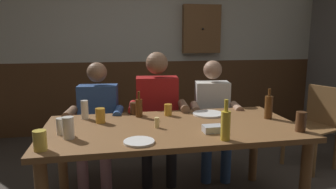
# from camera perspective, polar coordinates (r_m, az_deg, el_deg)

# --- Properties ---
(back_wall_upper) EXTENTS (5.48, 0.12, 1.55)m
(back_wall_upper) POSITION_cam_1_polar(r_m,az_deg,el_deg) (4.60, -5.23, 15.83)
(back_wall_upper) COLOR beige
(back_wall_wainscot) EXTENTS (5.48, 0.12, 1.05)m
(back_wall_wainscot) POSITION_cam_1_polar(r_m,az_deg,el_deg) (4.67, -4.96, -0.26)
(back_wall_wainscot) COLOR brown
(back_wall_wainscot) RESTS_ON ground_plane
(dining_table) EXTENTS (1.96, 0.97, 0.73)m
(dining_table) POSITION_cam_1_polar(r_m,az_deg,el_deg) (2.42, 0.89, -7.83)
(dining_table) COLOR brown
(dining_table) RESTS_ON ground_plane
(person_0) EXTENTS (0.55, 0.55, 1.17)m
(person_0) POSITION_cam_1_polar(r_m,az_deg,el_deg) (3.04, -13.05, -4.29)
(person_0) COLOR #2D4C84
(person_0) RESTS_ON ground_plane
(person_1) EXTENTS (0.58, 0.57, 1.26)m
(person_1) POSITION_cam_1_polar(r_m,az_deg,el_deg) (3.08, -1.98, -2.63)
(person_1) COLOR #AD1919
(person_1) RESTS_ON ground_plane
(person_2) EXTENTS (0.53, 0.59, 1.17)m
(person_2) POSITION_cam_1_polar(r_m,az_deg,el_deg) (3.22, 8.36, -3.24)
(person_2) COLOR silver
(person_2) RESTS_ON ground_plane
(chair_empty_near_left) EXTENTS (0.56, 0.56, 0.88)m
(chair_empty_near_left) POSITION_cam_1_polar(r_m,az_deg,el_deg) (3.72, 25.87, -4.93)
(chair_empty_near_left) COLOR brown
(chair_empty_near_left) RESTS_ON ground_plane
(table_candle) EXTENTS (0.04, 0.04, 0.08)m
(table_candle) POSITION_cam_1_polar(r_m,az_deg,el_deg) (2.33, -2.08, -5.26)
(table_candle) COLOR #F9E08C
(table_candle) RESTS_ON dining_table
(condiment_caddy) EXTENTS (0.14, 0.10, 0.05)m
(condiment_caddy) POSITION_cam_1_polar(r_m,az_deg,el_deg) (2.25, 8.36, -6.35)
(condiment_caddy) COLOR #B2B7BC
(condiment_caddy) RESTS_ON dining_table
(plate_0) EXTENTS (0.27, 0.27, 0.01)m
(plate_0) POSITION_cam_1_polar(r_m,az_deg,el_deg) (2.74, 7.52, -3.60)
(plate_0) COLOR white
(plate_0) RESTS_ON dining_table
(plate_1) EXTENTS (0.20, 0.20, 0.01)m
(plate_1) POSITION_cam_1_polar(r_m,az_deg,el_deg) (2.02, -5.43, -8.77)
(plate_1) COLOR white
(plate_1) RESTS_ON dining_table
(bottle_0) EXTENTS (0.06, 0.06, 0.22)m
(bottle_0) POSITION_cam_1_polar(r_m,az_deg,el_deg) (2.64, -5.43, -2.41)
(bottle_0) COLOR #593314
(bottle_0) RESTS_ON dining_table
(bottle_1) EXTENTS (0.07, 0.07, 0.26)m
(bottle_1) POSITION_cam_1_polar(r_m,az_deg,el_deg) (2.70, 18.27, -2.19)
(bottle_1) COLOR #593314
(bottle_1) RESTS_ON dining_table
(bottle_2) EXTENTS (0.06, 0.06, 0.28)m
(bottle_2) POSITION_cam_1_polar(r_m,az_deg,el_deg) (2.07, 10.70, -5.53)
(bottle_2) COLOR gold
(bottle_2) RESTS_ON dining_table
(pint_glass_0) EXTENTS (0.07, 0.07, 0.10)m
(pint_glass_0) POSITION_cam_1_polar(r_m,az_deg,el_deg) (2.68, 0.01, -2.87)
(pint_glass_0) COLOR gold
(pint_glass_0) RESTS_ON dining_table
(pint_glass_1) EXTENTS (0.08, 0.08, 0.11)m
(pint_glass_1) POSITION_cam_1_polar(r_m,az_deg,el_deg) (2.73, -6.33, -2.60)
(pint_glass_1) COLOR #4C2D19
(pint_glass_1) RESTS_ON dining_table
(pint_glass_2) EXTENTS (0.08, 0.08, 0.12)m
(pint_glass_2) POSITION_cam_1_polar(r_m,az_deg,el_deg) (2.51, -12.51, -3.87)
(pint_glass_2) COLOR gold
(pint_glass_2) RESTS_ON dining_table
(pint_glass_3) EXTENTS (0.08, 0.08, 0.13)m
(pint_glass_3) POSITION_cam_1_polar(r_m,az_deg,el_deg) (2.02, -22.78, -7.93)
(pint_glass_3) COLOR #E5C64C
(pint_glass_3) RESTS_ON dining_table
(pint_glass_4) EXTENTS (0.08, 0.08, 0.15)m
(pint_glass_4) POSITION_cam_1_polar(r_m,az_deg,el_deg) (2.18, -18.09, -5.93)
(pint_glass_4) COLOR white
(pint_glass_4) RESTS_ON dining_table
(pint_glass_5) EXTENTS (0.06, 0.06, 0.16)m
(pint_glass_5) POSITION_cam_1_polar(r_m,az_deg,el_deg) (2.66, -15.28, -2.76)
(pint_glass_5) COLOR white
(pint_glass_5) RESTS_ON dining_table
(pint_glass_6) EXTENTS (0.07, 0.07, 0.12)m
(pint_glass_6) POSITION_cam_1_polar(r_m,az_deg,el_deg) (2.29, -19.20, -5.60)
(pint_glass_6) COLOR white
(pint_glass_6) RESTS_ON dining_table
(pint_glass_7) EXTENTS (0.07, 0.07, 0.15)m
(pint_glass_7) POSITION_cam_1_polar(r_m,az_deg,el_deg) (2.43, 23.54, -4.67)
(pint_glass_7) COLOR #4C2D19
(pint_glass_7) RESTS_ON dining_table
(wall_dart_cabinet) EXTENTS (0.56, 0.15, 0.70)m
(wall_dart_cabinet) POSITION_cam_1_polar(r_m,az_deg,el_deg) (4.64, 6.27, 12.04)
(wall_dart_cabinet) COLOR brown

